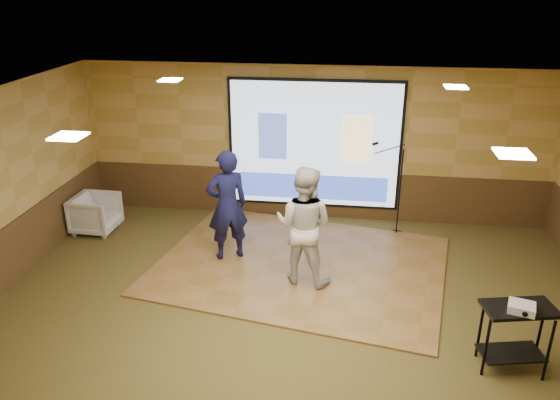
# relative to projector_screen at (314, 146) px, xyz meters

# --- Properties ---
(ground) EXTENTS (9.00, 9.00, 0.00)m
(ground) POSITION_rel_projector_screen_xyz_m (0.00, -3.44, -1.47)
(ground) COLOR #323A1A
(ground) RESTS_ON ground
(room_shell) EXTENTS (9.04, 7.04, 3.02)m
(room_shell) POSITION_rel_projector_screen_xyz_m (0.00, -3.44, 0.62)
(room_shell) COLOR tan
(room_shell) RESTS_ON ground
(wainscot_back) EXTENTS (9.00, 0.04, 0.95)m
(wainscot_back) POSITION_rel_projector_screen_xyz_m (0.00, 0.04, -1.00)
(wainscot_back) COLOR #473517
(wainscot_back) RESTS_ON ground
(projector_screen) EXTENTS (3.32, 0.06, 2.52)m
(projector_screen) POSITION_rel_projector_screen_xyz_m (0.00, 0.00, 0.00)
(projector_screen) COLOR black
(projector_screen) RESTS_ON room_shell
(downlight_nw) EXTENTS (0.32, 0.32, 0.02)m
(downlight_nw) POSITION_rel_projector_screen_xyz_m (-2.20, -1.64, 1.50)
(downlight_nw) COLOR beige
(downlight_nw) RESTS_ON room_shell
(downlight_ne) EXTENTS (0.32, 0.32, 0.02)m
(downlight_ne) POSITION_rel_projector_screen_xyz_m (2.20, -1.64, 1.50)
(downlight_ne) COLOR beige
(downlight_ne) RESTS_ON room_shell
(downlight_sw) EXTENTS (0.32, 0.32, 0.02)m
(downlight_sw) POSITION_rel_projector_screen_xyz_m (-2.20, -4.94, 1.50)
(downlight_sw) COLOR beige
(downlight_sw) RESTS_ON room_shell
(downlight_se) EXTENTS (0.32, 0.32, 0.02)m
(downlight_se) POSITION_rel_projector_screen_xyz_m (2.20, -4.94, 1.50)
(downlight_se) COLOR beige
(downlight_se) RESTS_ON room_shell
(dance_floor) EXTENTS (5.21, 4.32, 0.03)m
(dance_floor) POSITION_rel_projector_screen_xyz_m (-0.04, -2.04, -1.46)
(dance_floor) COLOR olive
(dance_floor) RESTS_ON ground
(player_left) EXTENTS (0.82, 0.73, 1.90)m
(player_left) POSITION_rel_projector_screen_xyz_m (-1.28, -1.93, -0.49)
(player_left) COLOR #14153F
(player_left) RESTS_ON dance_floor
(player_right) EXTENTS (1.07, 0.92, 1.89)m
(player_right) POSITION_rel_projector_screen_xyz_m (0.05, -2.53, -0.50)
(player_right) COLOR beige
(player_right) RESTS_ON dance_floor
(av_table) EXTENTS (0.84, 0.44, 0.89)m
(av_table) POSITION_rel_projector_screen_xyz_m (2.77, -4.25, -0.87)
(av_table) COLOR black
(av_table) RESTS_ON ground
(projector) EXTENTS (0.35, 0.32, 0.10)m
(projector) POSITION_rel_projector_screen_xyz_m (2.76, -4.34, -0.54)
(projector) COLOR white
(projector) RESTS_ON av_table
(mic_stand) EXTENTS (0.70, 0.29, 1.79)m
(mic_stand) POSITION_rel_projector_screen_xyz_m (1.57, -0.60, -0.98)
(mic_stand) COLOR black
(mic_stand) RESTS_ON ground
(banquet_chair) EXTENTS (0.82, 0.79, 0.71)m
(banquet_chair) POSITION_rel_projector_screen_xyz_m (-4.00, -1.21, -1.12)
(banquet_chair) COLOR gray
(banquet_chair) RESTS_ON ground
(duffel_bag) EXTENTS (0.47, 0.39, 0.25)m
(duffel_bag) POSITION_rel_projector_screen_xyz_m (-0.06, -0.34, -1.35)
(duffel_bag) COLOR black
(duffel_bag) RESTS_ON ground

